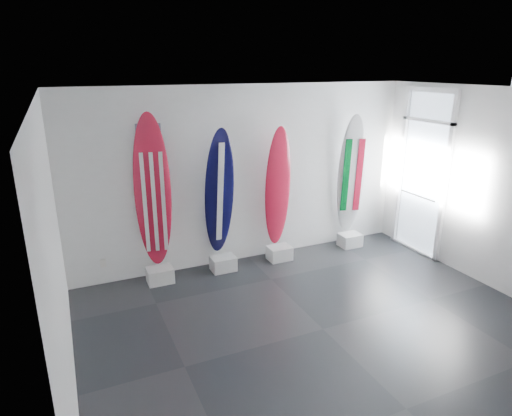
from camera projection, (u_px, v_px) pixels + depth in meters
name	position (u px, v px, depth m)	size (l,w,h in m)	color
floor	(323.00, 329.00, 5.77)	(6.00, 6.00, 0.00)	black
ceiling	(336.00, 92.00, 4.84)	(6.00, 6.00, 0.00)	white
wall_back	(247.00, 176.00, 7.48)	(6.00, 6.00, 0.00)	silver
wall_left	(57.00, 265.00, 4.14)	(5.00, 5.00, 0.00)	silver
wall_right	(503.00, 193.00, 6.47)	(5.00, 5.00, 0.00)	silver
display_block_usa	(160.00, 275.00, 6.98)	(0.40, 0.30, 0.24)	silver
surfboard_usa	(153.00, 193.00, 6.66)	(0.55, 0.08, 2.42)	maroon
display_block_navy	(223.00, 263.00, 7.39)	(0.40, 0.30, 0.24)	silver
surfboard_navy	(219.00, 193.00, 7.11)	(0.49, 0.08, 2.18)	black
display_block_swiss	(279.00, 253.00, 7.80)	(0.40, 0.30, 0.24)	silver
surfboard_swiss	(278.00, 188.00, 7.53)	(0.48, 0.08, 2.11)	maroon
display_block_italy	(350.00, 240.00, 8.39)	(0.40, 0.30, 0.24)	silver
surfboard_italy	(351.00, 175.00, 8.09)	(0.51, 0.08, 2.24)	silver
wall_outlet	(103.00, 263.00, 6.86)	(0.09, 0.02, 0.13)	silver
glass_door	(423.00, 175.00, 7.83)	(0.12, 1.16, 2.85)	white
balcony	(469.00, 215.00, 8.63)	(2.80, 2.20, 1.20)	slate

